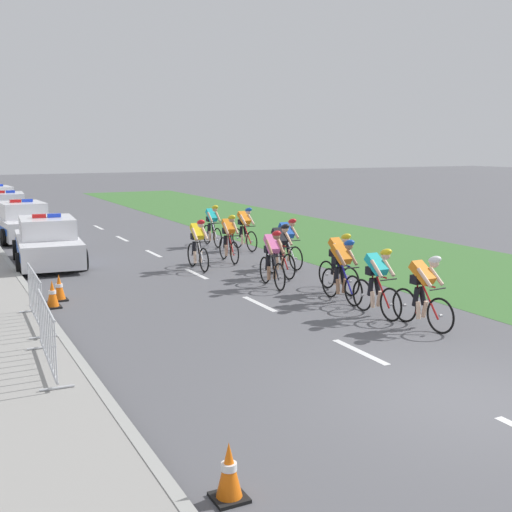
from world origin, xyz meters
name	(u,v)px	position (x,y,z in m)	size (l,w,h in m)	color
ground_plane	(460,400)	(0.00, 0.00, 0.00)	(160.00, 160.00, 0.00)	#56565B
kerb_edge	(10,265)	(-4.68, 14.00, 0.07)	(0.16, 60.00, 0.13)	#9E9E99
grass_verge	(340,241)	(7.32, 14.00, 0.00)	(7.00, 60.00, 0.01)	#3D7033
lane_markings_centre	(196,274)	(0.00, 10.49, 0.00)	(0.14, 25.60, 0.01)	white
cyclist_lead	(424,290)	(2.05, 3.21, 0.79)	(0.44, 1.72, 1.56)	black
cyclist_second	(377,281)	(1.78, 4.37, 0.79)	(0.42, 1.72, 1.56)	black
cyclist_third	(342,269)	(1.84, 5.81, 0.79)	(0.42, 1.72, 1.56)	black
cyclist_fourth	(339,261)	(2.36, 6.71, 0.79)	(0.42, 1.72, 1.56)	black
cyclist_fifth	(272,258)	(1.13, 7.97, 0.79)	(0.45, 1.72, 1.56)	black
cyclist_sixth	(280,249)	(1.99, 9.10, 0.79)	(0.42, 1.72, 1.56)	black
cyclist_seventh	(287,242)	(2.81, 10.16, 0.79)	(0.43, 1.72, 1.56)	black
cyclist_eighth	(229,237)	(1.66, 11.88, 0.79)	(0.43, 1.72, 1.56)	black
cyclist_ninth	(198,243)	(0.31, 11.13, 0.79)	(0.42, 1.72, 1.56)	black
cyclist_tenth	(245,228)	(3.14, 13.80, 0.79)	(0.44, 1.72, 1.56)	black
cyclist_eleventh	(212,225)	(2.48, 15.18, 0.79)	(0.42, 1.72, 1.56)	black
police_car_nearest	(48,243)	(-3.55, 13.94, 0.68)	(2.27, 4.53, 1.59)	white
police_car_second	(22,222)	(-3.55, 19.98, 0.68)	(2.20, 4.50, 1.59)	white
police_car_third	(6,210)	(-3.55, 25.52, 0.68)	(2.24, 4.52, 1.59)	silver
crowd_barrier_front	(47,336)	(-5.20, 3.80, 0.65)	(0.61, 2.32, 1.07)	#B7BABF
crowd_barrier_middle	(35,299)	(-4.98, 6.58, 0.65)	(0.57, 2.32, 1.07)	#B7BABF
traffic_cone_near	(229,472)	(-4.14, -0.96, 0.31)	(0.36, 0.36, 0.64)	black
traffic_cone_mid	(59,288)	(-4.11, 8.94, 0.31)	(0.36, 0.36, 0.64)	black
traffic_cone_far	(52,295)	(-4.38, 8.28, 0.31)	(0.36, 0.36, 0.64)	black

